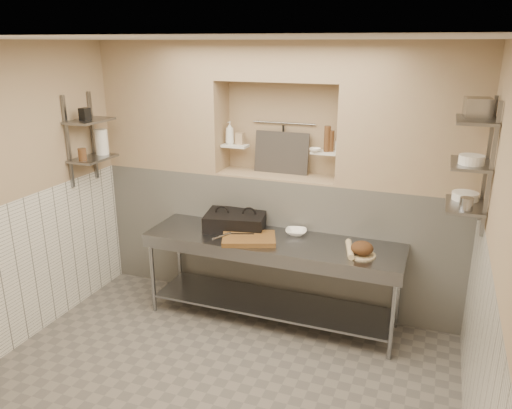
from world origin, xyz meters
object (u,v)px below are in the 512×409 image
at_px(panini_press, 236,221).
at_px(bread_loaf, 362,248).
at_px(bowl_alcove, 315,150).
at_px(jug_left, 102,142).
at_px(cutting_board, 249,239).
at_px(rolling_pin, 350,249).
at_px(bottle_soap, 230,133).
at_px(prep_table, 272,263).
at_px(mixing_bowl, 296,232).

height_order(panini_press, bread_loaf, panini_press).
bearing_deg(bowl_alcove, jug_left, -167.95).
bearing_deg(cutting_board, panini_press, 132.70).
height_order(panini_press, rolling_pin, panini_press).
relative_size(cutting_board, rolling_pin, 1.35).
xyz_separation_m(bottle_soap, bowl_alcove, (0.97, -0.06, -0.10)).
bearing_deg(jug_left, rolling_pin, -1.31).
relative_size(cutting_board, bottle_soap, 2.11).
distance_m(bread_loaf, bottle_soap, 1.92).
xyz_separation_m(rolling_pin, bread_loaf, (0.12, -0.05, 0.05)).
height_order(prep_table, cutting_board, cutting_board).
bearing_deg(bottle_soap, cutting_board, -54.51).
height_order(mixing_bowl, bowl_alcove, bowl_alcove).
distance_m(cutting_board, mixing_bowl, 0.51).
bearing_deg(prep_table, cutting_board, -151.65).
bearing_deg(rolling_pin, bread_loaf, -20.98).
height_order(bowl_alcove, jug_left, jug_left).
distance_m(panini_press, bread_loaf, 1.39).
bearing_deg(jug_left, prep_table, -0.86).
xyz_separation_m(mixing_bowl, jug_left, (-2.15, -0.19, 0.82)).
xyz_separation_m(prep_table, bowl_alcove, (0.28, 0.51, 1.09)).
bearing_deg(cutting_board, bottle_soap, 125.49).
distance_m(rolling_pin, bread_loaf, 0.14).
distance_m(panini_press, bottle_soap, 0.97).
distance_m(prep_table, bowl_alcove, 1.24).
bearing_deg(cutting_board, prep_table, 28.35).
bearing_deg(mixing_bowl, cutting_board, -139.34).
xyz_separation_m(panini_press, mixing_bowl, (0.65, 0.05, -0.06)).
distance_m(prep_table, cutting_board, 0.36).
bearing_deg(panini_press, bowl_alcove, 13.11).
height_order(rolling_pin, jug_left, jug_left).
height_order(cutting_board, bottle_soap, bottle_soap).
bearing_deg(rolling_pin, bottle_soap, 157.67).
bearing_deg(mixing_bowl, panini_press, -175.38).
xyz_separation_m(prep_table, rolling_pin, (0.78, -0.03, 0.29)).
bearing_deg(bottle_soap, prep_table, -39.72).
height_order(prep_table, bottle_soap, bottle_soap).
bearing_deg(bottle_soap, rolling_pin, -22.33).
height_order(prep_table, bowl_alcove, bowl_alcove).
bearing_deg(bowl_alcove, cutting_board, -128.17).
xyz_separation_m(bread_loaf, jug_left, (-2.87, 0.11, 0.77)).
height_order(bread_loaf, bowl_alcove, bowl_alcove).
bearing_deg(prep_table, jug_left, 179.14).
bearing_deg(prep_table, bowl_alcove, 60.88).
relative_size(bread_loaf, bottle_soap, 0.84).
xyz_separation_m(panini_press, rolling_pin, (1.25, -0.21, -0.05)).
relative_size(mixing_bowl, bowl_alcove, 1.80).
bearing_deg(cutting_board, mixing_bowl, 40.66).
xyz_separation_m(mixing_bowl, bottle_soap, (-0.87, 0.35, 0.91)).
xyz_separation_m(bread_loaf, bottle_soap, (-1.59, 0.65, 0.86)).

